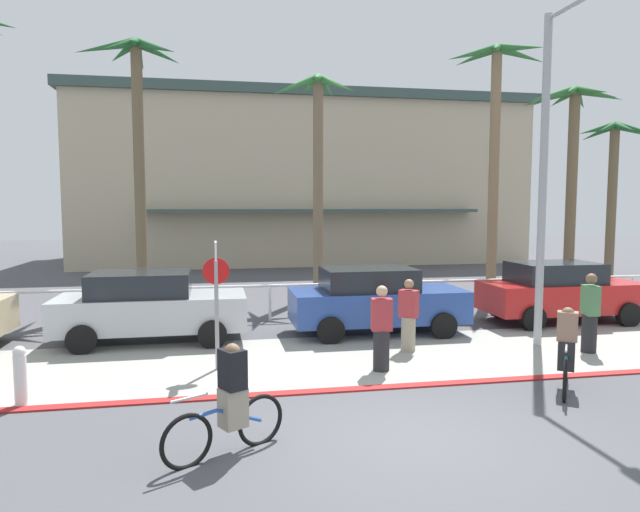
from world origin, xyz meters
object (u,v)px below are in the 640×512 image
(palm_tree_3, at_px, (317,135))
(palm_tree_5, at_px, (573,137))
(car_red_3, at_px, (560,291))
(stop_sign_bike_lane, at_px, (216,286))
(car_silver_1, at_px, (150,306))
(bollard_1, at_px, (20,375))
(palm_tree_6, at_px, (614,163))
(car_blue_2, at_px, (375,300))
(pedestrian_2, at_px, (590,316))
(cyclist_blue_0, at_px, (230,402))
(pedestrian_1, at_px, (408,318))
(palm_tree_2, at_px, (138,108))
(cyclist_teal_1, at_px, (566,351))
(pedestrian_0, at_px, (381,332))
(streetlight_curb, at_px, (550,160))
(palm_tree_4, at_px, (495,116))

(palm_tree_3, height_order, palm_tree_5, palm_tree_3)
(palm_tree_3, distance_m, car_red_3, 9.64)
(stop_sign_bike_lane, xyz_separation_m, car_silver_1, (-1.57, 2.63, -0.81))
(stop_sign_bike_lane, relative_size, bollard_1, 2.56)
(stop_sign_bike_lane, height_order, palm_tree_6, palm_tree_6)
(car_blue_2, height_order, pedestrian_2, pedestrian_2)
(cyclist_blue_0, relative_size, pedestrian_1, 0.99)
(car_silver_1, xyz_separation_m, car_red_3, (11.02, 0.30, 0.00))
(bollard_1, distance_m, palm_tree_2, 11.44)
(palm_tree_2, xyz_separation_m, palm_tree_6, (18.04, 0.60, -1.51))
(cyclist_teal_1, relative_size, pedestrian_0, 0.89)
(palm_tree_2, bearing_deg, palm_tree_5, -5.95)
(streetlight_curb, bearing_deg, palm_tree_6, 45.83)
(palm_tree_4, xyz_separation_m, pedestrian_1, (-5.60, -6.96, -5.67))
(streetlight_curb, relative_size, car_silver_1, 1.70)
(palm_tree_2, relative_size, pedestrian_2, 4.87)
(palm_tree_4, relative_size, car_silver_1, 2.02)
(bollard_1, height_order, palm_tree_3, palm_tree_3)
(palm_tree_6, bearing_deg, bollard_1, -151.11)
(car_blue_2, relative_size, pedestrian_1, 2.69)
(stop_sign_bike_lane, distance_m, palm_tree_2, 9.85)
(palm_tree_6, xyz_separation_m, car_red_3, (-6.16, -5.95, -4.06))
(cyclist_blue_0, relative_size, pedestrian_0, 0.95)
(palm_tree_6, bearing_deg, palm_tree_4, -167.77)
(car_red_3, bearing_deg, pedestrian_0, -150.07)
(palm_tree_3, height_order, cyclist_teal_1, palm_tree_3)
(palm_tree_3, height_order, palm_tree_4, palm_tree_4)
(stop_sign_bike_lane, height_order, pedestrian_2, stop_sign_bike_lane)
(palm_tree_6, relative_size, cyclist_teal_1, 4.32)
(stop_sign_bike_lane, height_order, car_blue_2, stop_sign_bike_lane)
(cyclist_teal_1, bearing_deg, streetlight_curb, 64.85)
(car_silver_1, xyz_separation_m, pedestrian_1, (5.78, -1.97, -0.12))
(palm_tree_4, height_order, pedestrian_2, palm_tree_4)
(pedestrian_0, bearing_deg, car_blue_2, 75.89)
(pedestrian_2, bearing_deg, bollard_1, -173.48)
(palm_tree_5, distance_m, cyclist_blue_0, 16.88)
(bollard_1, bearing_deg, streetlight_curb, 9.98)
(bollard_1, height_order, cyclist_blue_0, cyclist_blue_0)
(cyclist_teal_1, height_order, pedestrian_2, pedestrian_2)
(palm_tree_6, xyz_separation_m, pedestrian_0, (-12.44, -9.57, -4.14))
(pedestrian_1, bearing_deg, palm_tree_6, 35.76)
(palm_tree_2, height_order, pedestrian_0, palm_tree_2)
(pedestrian_0, relative_size, pedestrian_2, 0.96)
(car_red_3, bearing_deg, pedestrian_2, -113.36)
(car_silver_1, height_order, car_red_3, same)
(stop_sign_bike_lane, height_order, streetlight_curb, streetlight_curb)
(bollard_1, height_order, palm_tree_4, palm_tree_4)
(car_silver_1, height_order, cyclist_teal_1, car_silver_1)
(palm_tree_4, height_order, car_red_3, palm_tree_4)
(stop_sign_bike_lane, distance_m, cyclist_blue_0, 4.00)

